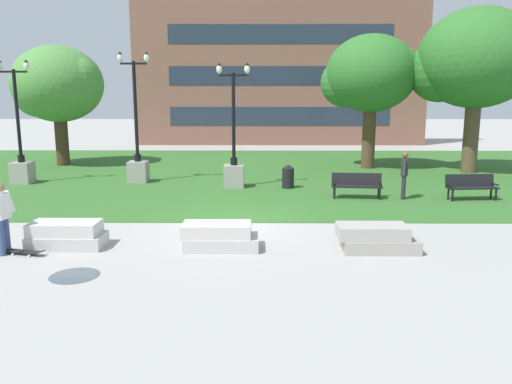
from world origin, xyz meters
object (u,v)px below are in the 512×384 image
object	(u,v)px
park_bench_near_left	(471,185)
lamp_post_right	(138,157)
lamp_post_left	(234,162)
trash_bin	(288,176)
skateboard	(24,251)
concrete_block_center	(66,235)
concrete_block_right	(376,238)
concrete_block_left	(219,237)
person_skateboarder	(2,214)
person_bystander_near_lawn	(404,172)
lamp_post_center	(21,159)
park_bench_near_right	(357,184)

from	to	relation	value
park_bench_near_left	lamp_post_right	bearing A→B (deg)	164.05
lamp_post_left	trash_bin	size ratio (longest dim) A/B	5.17
skateboard	park_bench_near_left	xyz separation A→B (m)	(13.10, 6.44, 0.45)
concrete_block_center	concrete_block_right	xyz separation A→B (m)	(7.55, -0.23, 0.00)
trash_bin	lamp_post_left	bearing A→B (deg)	173.91
concrete_block_right	concrete_block_left	bearing A→B (deg)	178.11
concrete_block_right	lamp_post_right	distance (m)	12.65
person_skateboarder	lamp_post_right	xyz separation A→B (m)	(0.74, 10.06, 0.16)
park_bench_near_left	skateboard	bearing A→B (deg)	-153.81
concrete_block_center	park_bench_near_left	xyz separation A→B (m)	(12.32, 5.82, 0.23)
concrete_block_center	concrete_block_left	size ratio (longest dim) A/B	0.98
concrete_block_center	park_bench_near_left	world-z (taller)	park_bench_near_left
skateboard	lamp_post_right	world-z (taller)	lamp_post_right
lamp_post_left	person_skateboarder	bearing A→B (deg)	-119.05
lamp_post_left	person_bystander_near_lawn	size ratio (longest dim) A/B	2.90
person_skateboarder	person_bystander_near_lawn	bearing A→B (deg)	30.16
concrete_block_center	lamp_post_right	bearing A→B (deg)	93.05
concrete_block_center	concrete_block_right	distance (m)	7.56
skateboard	lamp_post_left	size ratio (longest dim) A/B	0.21
concrete_block_left	person_skateboarder	xyz separation A→B (m)	(-5.02, -0.47, 0.66)
trash_bin	skateboard	bearing A→B (deg)	-127.47
person_skateboarder	park_bench_near_left	bearing A→B (deg)	25.25
concrete_block_center	lamp_post_center	distance (m)	10.65
person_skateboarder	trash_bin	size ratio (longest dim) A/B	1.78
concrete_block_left	person_skateboarder	world-z (taller)	person_skateboarder
concrete_block_center	park_bench_near_right	distance (m)	10.27
concrete_block_center	park_bench_near_left	size ratio (longest dim) A/B	0.98
person_skateboarder	trash_bin	xyz separation A→B (m)	(7.13, 8.66, -0.46)
concrete_block_right	lamp_post_left	bearing A→B (deg)	114.29
lamp_post_center	trash_bin	distance (m)	11.34
skateboard	park_bench_near_right	size ratio (longest dim) A/B	0.56
lamp_post_center	person_bystander_near_lawn	size ratio (longest dim) A/B	3.01
concrete_block_right	person_skateboarder	xyz separation A→B (m)	(-8.79, -0.35, 0.66)
concrete_block_right	person_skateboarder	world-z (taller)	person_skateboarder
person_skateboarder	lamp_post_center	xyz separation A→B (m)	(-4.14, 9.73, 0.09)
concrete_block_right	lamp_post_left	xyz separation A→B (m)	(-3.86, 8.55, 0.72)
concrete_block_center	skateboard	size ratio (longest dim) A/B	1.73
skateboard	lamp_post_left	distance (m)	10.04
skateboard	person_bystander_near_lawn	xyz separation A→B (m)	(10.71, 6.54, 0.90)
concrete_block_center	lamp_post_center	size ratio (longest dim) A/B	0.35
concrete_block_left	park_bench_near_left	xyz separation A→B (m)	(8.54, 5.92, 0.23)
concrete_block_left	concrete_block_right	distance (m)	3.78
concrete_block_center	park_bench_near_right	xyz separation A→B (m)	(8.27, 6.07, 0.23)
person_skateboarder	concrete_block_right	bearing A→B (deg)	2.25
lamp_post_left	concrete_block_center	bearing A→B (deg)	-113.96
park_bench_near_right	lamp_post_right	world-z (taller)	lamp_post_right
park_bench_near_right	trash_bin	bearing A→B (deg)	139.80
lamp_post_center	lamp_post_left	xyz separation A→B (m)	(9.08, -0.84, -0.03)
lamp_post_right	person_bystander_near_lawn	size ratio (longest dim) A/B	3.21
concrete_block_left	lamp_post_right	world-z (taller)	lamp_post_right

